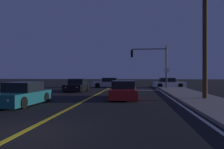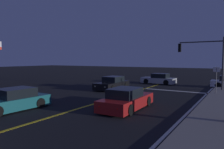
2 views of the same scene
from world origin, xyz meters
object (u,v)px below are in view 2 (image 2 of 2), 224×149
(car_mid_block_red, at_px, (126,100))
(street_sign_corner, at_px, (216,76))
(car_side_waiting_silver, at_px, (159,79))
(car_distant_tail_teal, at_px, (13,101))
(car_following_oncoming_black, at_px, (112,84))
(traffic_signal_near_right, at_px, (205,55))

(car_mid_block_red, distance_m, street_sign_corner, 9.82)
(car_side_waiting_silver, relative_size, street_sign_corner, 1.73)
(car_mid_block_red, distance_m, car_distant_tail_teal, 7.05)
(car_mid_block_red, bearing_deg, street_sign_corner, 62.25)
(car_side_waiting_silver, bearing_deg, car_distant_tail_teal, 172.51)
(street_sign_corner, bearing_deg, car_following_oncoming_black, -170.31)
(car_side_waiting_silver, relative_size, car_distant_tail_teal, 0.95)
(car_distant_tail_teal, bearing_deg, car_following_oncoming_black, -90.08)
(car_side_waiting_silver, xyz_separation_m, traffic_signal_near_right, (5.81, -2.89, 3.01))
(car_distant_tail_teal, xyz_separation_m, traffic_signal_near_right, (8.77, 15.52, 3.01))
(car_mid_block_red, distance_m, traffic_signal_near_right, 12.30)
(car_mid_block_red, bearing_deg, car_distant_tail_teal, -147.40)
(traffic_signal_near_right, relative_size, street_sign_corner, 2.13)
(car_mid_block_red, height_order, car_distant_tail_teal, same)
(car_distant_tail_teal, height_order, car_following_oncoming_black, same)
(car_distant_tail_teal, distance_m, street_sign_corner, 16.30)
(car_mid_block_red, relative_size, car_side_waiting_silver, 1.10)
(traffic_signal_near_right, bearing_deg, car_mid_block_red, 75.74)
(traffic_signal_near_right, height_order, street_sign_corner, traffic_signal_near_right)
(car_side_waiting_silver, bearing_deg, car_following_oncoming_black, 162.66)
(car_distant_tail_teal, relative_size, car_following_oncoming_black, 0.99)
(car_mid_block_red, bearing_deg, car_following_oncoming_black, 125.62)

